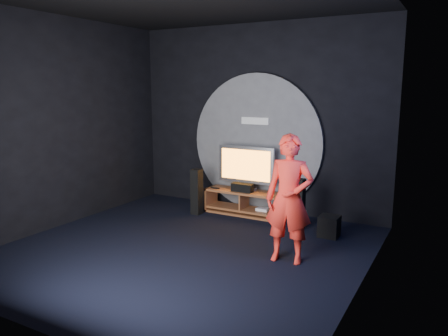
# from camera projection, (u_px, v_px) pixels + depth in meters

# --- Properties ---
(floor) EXTENTS (5.00, 5.00, 0.00)m
(floor) POSITION_uv_depth(u_px,v_px,m) (185.00, 249.00, 6.38)
(floor) COLOR black
(floor) RESTS_ON ground
(back_wall) EXTENTS (5.00, 0.04, 3.50)m
(back_wall) POSITION_uv_depth(u_px,v_px,m) (258.00, 119.00, 8.21)
(back_wall) COLOR black
(back_wall) RESTS_ON ground
(front_wall) EXTENTS (5.00, 0.04, 3.50)m
(front_wall) POSITION_uv_depth(u_px,v_px,m) (25.00, 153.00, 3.91)
(front_wall) COLOR black
(front_wall) RESTS_ON ground
(left_wall) EXTENTS (0.04, 5.00, 3.50)m
(left_wall) POSITION_uv_depth(u_px,v_px,m) (58.00, 123.00, 7.25)
(left_wall) COLOR black
(left_wall) RESTS_ON ground
(right_wall) EXTENTS (0.04, 5.00, 3.50)m
(right_wall) POSITION_uv_depth(u_px,v_px,m) (368.00, 140.00, 4.87)
(right_wall) COLOR black
(right_wall) RESTS_ON ground
(wall_disc_panel) EXTENTS (2.60, 0.11, 2.60)m
(wall_disc_panel) POSITION_uv_depth(u_px,v_px,m) (256.00, 143.00, 8.24)
(wall_disc_panel) COLOR #515156
(wall_disc_panel) RESTS_ON ground
(media_console) EXTENTS (1.48, 0.45, 0.45)m
(media_console) POSITION_uv_depth(u_px,v_px,m) (244.00, 204.00, 8.12)
(media_console) COLOR #98532F
(media_console) RESTS_ON ground
(tv) EXTENTS (1.10, 0.22, 0.82)m
(tv) POSITION_uv_depth(u_px,v_px,m) (246.00, 166.00, 8.06)
(tv) COLOR #B5B4BC
(tv) RESTS_ON media_console
(center_speaker) EXTENTS (0.40, 0.15, 0.15)m
(center_speaker) POSITION_uv_depth(u_px,v_px,m) (242.00, 188.00, 8.00)
(center_speaker) COLOR black
(center_speaker) RESTS_ON media_console
(remote) EXTENTS (0.18, 0.05, 0.02)m
(remote) POSITION_uv_depth(u_px,v_px,m) (215.00, 188.00, 8.24)
(remote) COLOR black
(remote) RESTS_ON media_console
(tower_speaker_left) EXTENTS (0.17, 0.19, 0.85)m
(tower_speaker_left) POSITION_uv_depth(u_px,v_px,m) (197.00, 192.00, 8.10)
(tower_speaker_left) COLOR black
(tower_speaker_left) RESTS_ON ground
(tower_speaker_right) EXTENTS (0.17, 0.19, 0.85)m
(tower_speaker_right) POSITION_uv_depth(u_px,v_px,m) (299.00, 204.00, 7.24)
(tower_speaker_right) COLOR black
(tower_speaker_right) RESTS_ON ground
(subwoofer) EXTENTS (0.30, 0.30, 0.34)m
(subwoofer) POSITION_uv_depth(u_px,v_px,m) (329.00, 226.00, 6.91)
(subwoofer) COLOR black
(subwoofer) RESTS_ON ground
(player) EXTENTS (0.69, 0.50, 1.74)m
(player) POSITION_uv_depth(u_px,v_px,m) (289.00, 199.00, 5.81)
(player) COLOR red
(player) RESTS_ON ground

